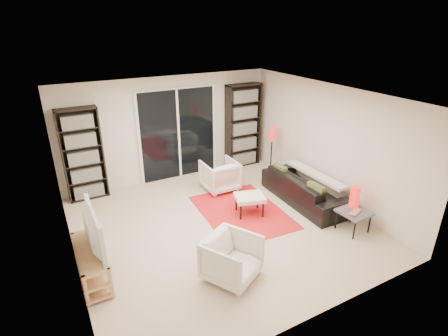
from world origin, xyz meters
The scene contains 20 objects.
floor centered at (0.00, 0.00, 0.00)m, with size 5.00×5.00×0.00m, color beige.
wall_back centered at (0.00, 2.50, 1.20)m, with size 5.00×0.02×2.40m, color beige.
wall_front centered at (0.00, -2.50, 1.20)m, with size 5.00×0.02×2.40m, color beige.
wall_left centered at (-2.50, 0.00, 1.20)m, with size 0.02×5.00×2.40m, color beige.
wall_right centered at (2.50, 0.00, 1.20)m, with size 0.02×5.00×2.40m, color beige.
ceiling centered at (0.00, 0.00, 2.40)m, with size 5.00×5.00×0.02m, color white.
sliding_door centered at (0.20, 2.46, 1.05)m, with size 1.92×0.08×2.16m.
bookshelf_left centered at (-1.95, 2.33, 0.98)m, with size 0.80×0.30×1.95m.
bookshelf_right centered at (1.90, 2.33, 1.05)m, with size 0.90×0.30×2.10m.
tv_stand centered at (-2.32, -0.36, 0.26)m, with size 0.38×1.19×0.50m.
tv centered at (-2.30, -0.36, 0.81)m, with size 1.09×0.14×0.63m, color black.
rug centered at (0.61, 0.22, 0.01)m, with size 1.52×2.06×0.01m, color red.
sofa centered at (1.98, -0.01, 0.30)m, with size 2.05×0.80×0.60m, color black.
armchair_back centered at (0.71, 1.34, 0.34)m, with size 0.72×0.74×0.67m, color silver.
armchair_front centered at (-0.50, -1.33, 0.34)m, with size 0.72×0.74×0.67m, color silver.
ottoman centered at (0.71, 0.09, 0.34)m, with size 0.66×0.59×0.40m.
side_table centered at (2.03, -1.29, 0.36)m, with size 0.53×0.53×0.40m.
laptop centered at (2.01, -1.37, 0.41)m, with size 0.31×0.20×0.02m, color silver.
table_lamp centered at (2.16, -1.15, 0.60)m, with size 0.18×0.18×0.39m, color red.
floor_lamp centered at (2.18, 1.46, 0.90)m, with size 0.18×0.18×1.21m.
Camera 1 is at (-2.58, -4.93, 3.57)m, focal length 28.00 mm.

